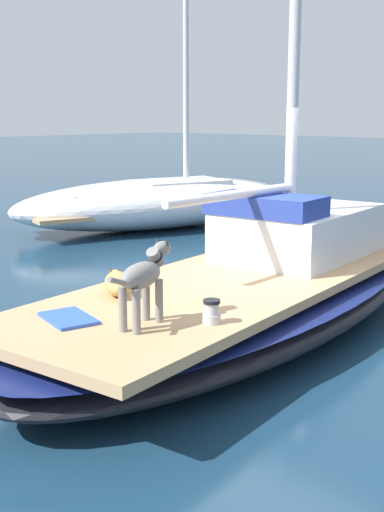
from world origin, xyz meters
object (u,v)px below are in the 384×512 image
dog_tan (117,283)px  dog_grey (144,277)px  sailboat_main (250,300)px  deck_winch (212,312)px  moored_boat_port_side (159,201)px  deck_towel (68,318)px

dog_tan → dog_grey: dog_grey is taller
sailboat_main → dog_grey: size_ratio=8.01×
deck_winch → moored_boat_port_side: moored_boat_port_side is taller
deck_towel → moored_boat_port_side: moored_boat_port_side is taller
dog_tan → deck_towel: bearing=-68.8°
dog_grey → moored_boat_port_side: (-6.21, 6.54, -0.51)m
deck_winch → moored_boat_port_side: size_ratio=0.03×
dog_tan → deck_winch: (1.34, -0.13, -0.01)m
dog_tan → dog_grey: size_ratio=0.86×
dog_grey → deck_towel: size_ratio=1.66×
sailboat_main → deck_towel: deck_towel is taller
sailboat_main → dog_tan: dog_tan is taller
deck_towel → moored_boat_port_side: 8.88m
dog_tan → sailboat_main: bearing=74.2°
sailboat_main → deck_towel: 2.53m
dog_tan → deck_winch: 1.35m
dog_grey → deck_winch: dog_grey is taller
deck_winch → deck_towel: bearing=-142.7°
sailboat_main → moored_boat_port_side: moored_boat_port_side is taller
dog_tan → moored_boat_port_side: 7.97m
dog_tan → deck_towel: size_ratio=1.42×
moored_boat_port_side → dog_grey: bearing=-46.5°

